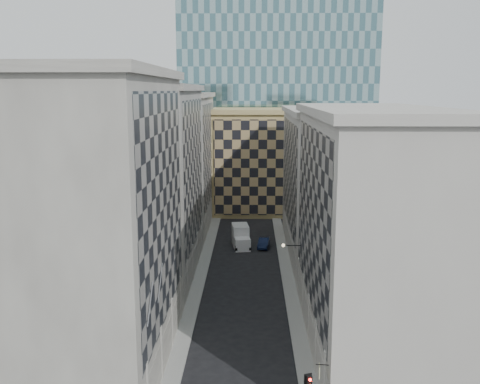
# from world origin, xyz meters

# --- Properties ---
(sidewalk_west) EXTENTS (1.50, 100.00, 0.15)m
(sidewalk_west) POSITION_xyz_m (-5.25, 30.00, 0.07)
(sidewalk_west) COLOR gray
(sidewalk_west) RESTS_ON ground
(sidewalk_east) EXTENTS (1.50, 100.00, 0.15)m
(sidewalk_east) POSITION_xyz_m (5.25, 30.00, 0.07)
(sidewalk_east) COLOR gray
(sidewalk_east) RESTS_ON ground
(bldg_left_a) EXTENTS (10.80, 22.80, 23.70)m
(bldg_left_a) POSITION_xyz_m (-10.88, 11.00, 11.82)
(bldg_left_a) COLOR gray
(bldg_left_a) RESTS_ON ground
(bldg_left_b) EXTENTS (10.80, 22.80, 22.70)m
(bldg_left_b) POSITION_xyz_m (-10.88, 33.00, 11.32)
(bldg_left_b) COLOR gray
(bldg_left_b) RESTS_ON ground
(bldg_left_c) EXTENTS (10.80, 22.80, 21.70)m
(bldg_left_c) POSITION_xyz_m (-10.88, 55.00, 10.83)
(bldg_left_c) COLOR gray
(bldg_left_c) RESTS_ON ground
(bldg_right_a) EXTENTS (10.80, 26.80, 20.70)m
(bldg_right_a) POSITION_xyz_m (10.88, 15.00, 10.32)
(bldg_right_a) COLOR #ACA79E
(bldg_right_a) RESTS_ON ground
(bldg_right_b) EXTENTS (10.80, 28.80, 19.70)m
(bldg_right_b) POSITION_xyz_m (10.89, 42.00, 9.85)
(bldg_right_b) COLOR #ACA79E
(bldg_right_b) RESTS_ON ground
(tan_block) EXTENTS (16.80, 14.80, 18.80)m
(tan_block) POSITION_xyz_m (2.00, 67.90, 9.44)
(tan_block) COLOR tan
(tan_block) RESTS_ON ground
(church_tower) EXTENTS (7.20, 7.20, 51.50)m
(church_tower) POSITION_xyz_m (0.00, 82.00, 26.95)
(church_tower) COLOR #2B2721
(church_tower) RESTS_ON ground
(flagpoles_left) EXTENTS (0.10, 6.33, 2.33)m
(flagpoles_left) POSITION_xyz_m (-5.90, 6.00, 8.00)
(flagpoles_left) COLOR gray
(flagpoles_left) RESTS_ON ground
(bracket_lamp) EXTENTS (1.98, 0.36, 0.36)m
(bracket_lamp) POSITION_xyz_m (4.38, 24.00, 6.20)
(bracket_lamp) COLOR black
(bracket_lamp) RESTS_ON ground
(box_truck) EXTENTS (2.91, 5.69, 2.99)m
(box_truck) POSITION_xyz_m (-0.63, 44.41, 1.30)
(box_truck) COLOR white
(box_truck) RESTS_ON ground
(dark_car) EXTENTS (1.96, 4.29, 1.36)m
(dark_car) POSITION_xyz_m (2.65, 43.87, 0.68)
(dark_car) COLOR #0E1733
(dark_car) RESTS_ON ground
(shop_sign) EXTENTS (0.89, 0.78, 0.86)m
(shop_sign) POSITION_xyz_m (5.41, 3.00, 3.83)
(shop_sign) COLOR black
(shop_sign) RESTS_ON ground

